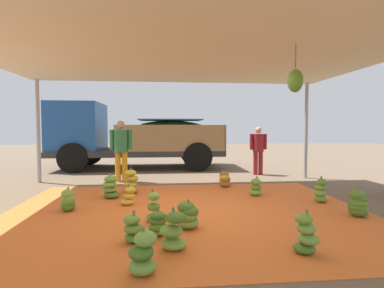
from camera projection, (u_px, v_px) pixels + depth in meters
The scene contains 21 objects.
ground_plane at pixel (179, 182), 8.27m from camera, with size 40.00×40.00×0.00m, color brown.
tarp_orange at pixel (187, 212), 5.29m from camera, with size 6.38×5.00×0.01m, color orange.
tent_canopy at pixel (188, 51), 5.05m from camera, with size 8.00×7.00×2.87m.
banana_bunch_0 at pixel (110, 188), 6.31m from camera, with size 0.46×0.46×0.53m.
banana_bunch_1 at pixel (68, 201), 5.32m from camera, with size 0.34×0.36×0.43m.
banana_bunch_2 at pixel (225, 180), 7.52m from camera, with size 0.37×0.39×0.43m.
banana_bunch_3 at pixel (358, 204), 5.02m from camera, with size 0.41×0.40×0.48m.
banana_bunch_4 at pixel (134, 230), 3.88m from camera, with size 0.35×0.33×0.41m.
banana_bunch_6 at pixel (153, 208), 4.71m from camera, with size 0.31×0.32×0.53m.
banana_bunch_7 at pixel (321, 191), 5.97m from camera, with size 0.33×0.33×0.52m.
banana_bunch_8 at pixel (131, 183), 6.76m from camera, with size 0.39×0.39×0.59m.
banana_bunch_9 at pixel (306, 235), 3.52m from camera, with size 0.34×0.34×0.53m.
banana_bunch_10 at pixel (158, 224), 4.11m from camera, with size 0.36×0.40×0.40m.
banana_bunch_11 at pixel (129, 196), 5.76m from camera, with size 0.32×0.28×0.41m.
banana_bunch_12 at pixel (256, 188), 6.53m from camera, with size 0.35×0.37×0.43m.
banana_bunch_13 at pixel (173, 232), 3.64m from camera, with size 0.43×0.43×0.51m.
banana_bunch_14 at pixel (143, 254), 3.02m from camera, with size 0.40×0.40×0.49m.
banana_bunch_15 at pixel (188, 216), 4.41m from camera, with size 0.46×0.46×0.43m.
cargo_truck_main at pixel (132, 136), 11.16m from camera, with size 6.15×2.50×2.40m.
worker_0 at pixel (121, 146), 8.28m from camera, with size 0.62×0.38×1.69m.
worker_1 at pixel (258, 147), 9.55m from camera, with size 0.56×0.34×1.53m.
Camera 1 is at (-0.41, -5.20, 1.49)m, focal length 28.01 mm.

